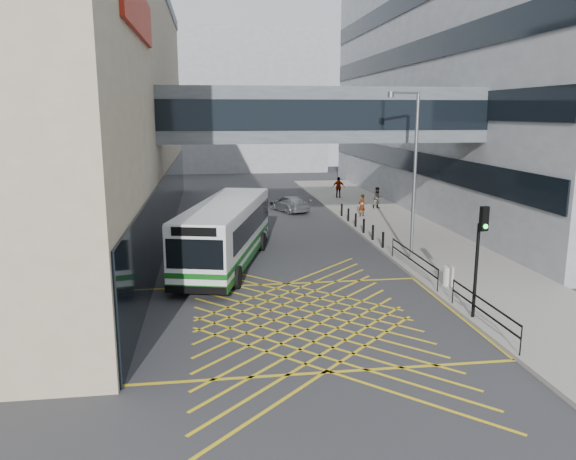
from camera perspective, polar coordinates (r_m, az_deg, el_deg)
name	(u,v)px	position (r m, az deg, el deg)	size (l,w,h in m)	color
ground	(303,319)	(21.42, 1.51, -9.02)	(120.00, 120.00, 0.00)	#333335
building_right	(545,83)	(51.62, 24.68, 13.42)	(24.09, 44.00, 20.00)	gray
building_far	(217,103)	(79.76, -7.22, 12.72)	(28.00, 16.00, 18.00)	gray
skybridge	(321,115)	(32.36, 3.36, 11.59)	(20.00, 4.10, 3.00)	#4A4F54
pavement	(400,230)	(37.62, 11.31, 0.03)	(6.00, 54.00, 0.16)	gray
box_junction	(303,319)	(21.41, 1.51, -9.01)	(12.00, 9.00, 0.01)	gold
bus	(226,232)	(28.51, -6.28, -0.17)	(5.42, 11.79, 3.22)	silver
car_white	(201,265)	(26.08, -8.87, -3.52)	(2.00, 4.90, 1.56)	white
car_dark	(253,225)	(34.97, -3.61, 0.46)	(1.86, 4.75, 1.49)	black
car_silver	(289,203)	(44.10, 0.12, 2.73)	(1.76, 4.17, 1.30)	gray
traffic_light	(480,246)	(21.41, 18.92, -1.55)	(0.33, 0.50, 4.21)	black
street_lamp	(412,167)	(28.75, 12.49, 6.27)	(1.88, 0.86, 8.45)	slate
litter_bin	(448,276)	(25.74, 15.98, -4.52)	(0.49, 0.49, 0.84)	#ADA89E
kerb_railings	(440,277)	(24.46, 15.22, -4.60)	(0.05, 12.54, 1.00)	black
bollards	(360,223)	(36.71, 7.29, 0.72)	(0.14, 10.14, 0.90)	black
pedestrian_a	(362,205)	(41.49, 7.52, 2.49)	(0.64, 0.46, 1.61)	gray
pedestrian_b	(378,198)	(45.10, 9.10, 3.24)	(0.82, 0.48, 1.69)	gray
pedestrian_c	(339,187)	(50.48, 5.17, 4.34)	(1.09, 0.53, 1.85)	gray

